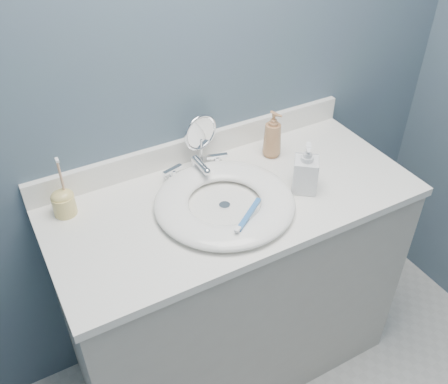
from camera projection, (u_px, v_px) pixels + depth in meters
back_wall at (193, 74)px, 1.63m from camera, size 2.20×0.02×2.40m
vanity_cabinet at (232, 289)px, 1.92m from camera, size 1.20×0.55×0.85m
countertop at (233, 200)px, 1.65m from camera, size 1.22×0.57×0.03m
backsplash at (197, 147)px, 1.79m from camera, size 1.22×0.02×0.09m
basin at (225, 202)px, 1.58m from camera, size 0.45×0.45×0.04m
drain at (225, 206)px, 1.59m from camera, size 0.04×0.04×0.01m
faucet at (197, 168)px, 1.71m from camera, size 0.25×0.13×0.07m
makeup_mirror at (201, 138)px, 1.72m from camera, size 0.13×0.08×0.20m
soap_bottle_amber at (273, 134)px, 1.77m from camera, size 0.08×0.09×0.18m
soap_bottle_clear at (306, 168)px, 1.61m from camera, size 0.11×0.11×0.18m
toothbrush_holder at (63, 201)px, 1.54m from camera, size 0.07×0.07×0.21m
toothbrush_lying at (248, 216)px, 1.49m from camera, size 0.15×0.11×0.02m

